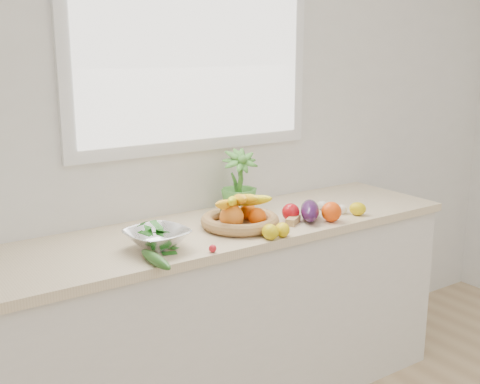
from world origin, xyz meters
TOP-DOWN VIEW (x-y plane):
  - back_wall at (0.00, 2.25)m, footprint 4.50×0.02m
  - counter_cabinet at (0.00, 1.95)m, footprint 2.20×0.58m
  - countertop at (0.00, 1.95)m, footprint 2.24×0.62m
  - window_frame at (0.00, 2.23)m, footprint 1.30×0.03m
  - window_pane at (0.00, 2.21)m, footprint 1.18×0.01m
  - orange_loose at (0.42, 1.72)m, footprint 0.10×0.10m
  - lemon_a at (0.03, 1.67)m, footprint 0.07×0.09m
  - lemon_b at (0.09, 1.67)m, footprint 0.09×0.10m
  - lemon_c at (0.60, 1.73)m, footprint 0.10×0.10m
  - apple at (0.27, 1.84)m, footprint 0.11×0.11m
  - ginger at (0.25, 1.79)m, footprint 0.11×0.09m
  - garlic_a at (0.47, 1.94)m, footprint 0.07×0.07m
  - garlic_b at (0.53, 1.90)m, footprint 0.06×0.06m
  - garlic_c at (0.55, 1.79)m, footprint 0.06×0.06m
  - eggplant at (0.35, 1.79)m, footprint 0.21×0.23m
  - cucumber at (-0.51, 1.67)m, footprint 0.05×0.23m
  - radish at (-0.26, 1.67)m, footprint 0.03×0.03m
  - potted_herb at (0.16, 2.10)m, footprint 0.22×0.22m
  - fruit_basket at (0.02, 1.89)m, footprint 0.46×0.46m
  - colander_with_spinach at (-0.42, 1.83)m, footprint 0.28×0.28m

SIDE VIEW (x-z plane):
  - counter_cabinet at x=0.00m, z-range 0.00..0.86m
  - countertop at x=0.00m, z-range 0.86..0.90m
  - radish at x=-0.26m, z-range 0.90..0.93m
  - ginger at x=0.25m, z-range 0.90..0.93m
  - cucumber at x=-0.51m, z-range 0.90..0.94m
  - garlic_b at x=0.53m, z-range 0.90..0.94m
  - garlic_c at x=0.55m, z-range 0.90..0.95m
  - garlic_a at x=0.47m, z-range 0.90..0.95m
  - lemon_b at x=0.09m, z-range 0.90..0.96m
  - lemon_c at x=0.60m, z-range 0.90..0.96m
  - lemon_a at x=0.03m, z-range 0.90..0.97m
  - apple at x=0.27m, z-range 0.90..0.98m
  - eggplant at x=0.35m, z-range 0.90..0.99m
  - orange_loose at x=0.42m, z-range 0.90..0.99m
  - fruit_basket at x=0.02m, z-range 0.86..1.04m
  - colander_with_spinach at x=-0.42m, z-range 0.90..1.03m
  - potted_herb at x=0.16m, z-range 0.89..1.21m
  - back_wall at x=0.00m, z-range 0.00..2.70m
  - window_frame at x=0.00m, z-range 1.20..2.30m
  - window_pane at x=0.00m, z-range 1.26..2.24m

